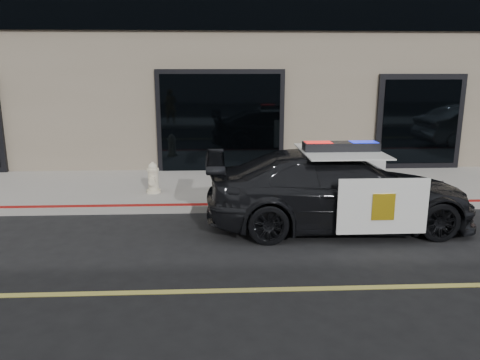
{
  "coord_description": "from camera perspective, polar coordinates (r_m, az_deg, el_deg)",
  "views": [
    {
      "loc": [
        -1.08,
        -5.75,
        2.93
      ],
      "look_at": [
        -0.7,
        2.2,
        1.0
      ],
      "focal_mm": 35.0,
      "sensor_mm": 36.0,
      "label": 1
    }
  ],
  "objects": [
    {
      "name": "ground",
      "position": [
        6.54,
        7.25,
        -13.09
      ],
      "size": [
        120.0,
        120.0,
        0.0
      ],
      "primitive_type": "plane",
      "color": "black",
      "rests_on": "ground"
    },
    {
      "name": "sidewalk_n",
      "position": [
        11.42,
        2.78,
        -0.87
      ],
      "size": [
        60.0,
        3.5,
        0.15
      ],
      "primitive_type": "cube",
      "color": "gray",
      "rests_on": "ground"
    },
    {
      "name": "police_car",
      "position": [
        8.86,
        11.96,
        -1.1
      ],
      "size": [
        2.26,
        4.93,
        1.61
      ],
      "color": "black",
      "rests_on": "ground"
    },
    {
      "name": "fire_hydrant",
      "position": [
        10.72,
        -10.54,
        0.18
      ],
      "size": [
        0.32,
        0.44,
        0.7
      ],
      "color": "beige",
      "rests_on": "sidewalk_n"
    }
  ]
}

